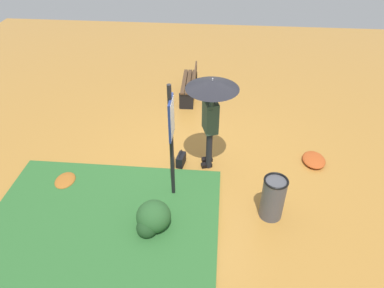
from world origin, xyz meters
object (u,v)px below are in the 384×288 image
(person_with_umbrella, at_px, (211,101))
(trash_bin, at_px, (273,198))
(info_sign_post, at_px, (171,131))
(park_bench, at_px, (190,83))
(handbag, at_px, (181,160))

(person_with_umbrella, bearing_deg, trash_bin, 43.06)
(info_sign_post, xyz_separation_m, park_bench, (-3.77, -0.05, -1.04))
(info_sign_post, bearing_deg, handbag, 177.93)
(person_with_umbrella, distance_m, trash_bin, 2.03)
(info_sign_post, xyz_separation_m, handbag, (-0.88, 0.03, -1.32))
(info_sign_post, height_order, handbag, info_sign_post)
(info_sign_post, relative_size, handbag, 6.22)
(info_sign_post, distance_m, handbag, 1.58)
(park_bench, bearing_deg, trash_bin, 23.70)
(person_with_umbrella, xyz_separation_m, handbag, (-0.01, -0.59, -1.42))
(person_with_umbrella, xyz_separation_m, park_bench, (-2.90, -0.67, -1.15))
(park_bench, relative_size, trash_bin, 1.68)
(handbag, xyz_separation_m, trash_bin, (1.24, 1.73, 0.29))
(person_with_umbrella, height_order, handbag, person_with_umbrella)
(info_sign_post, bearing_deg, trash_bin, 78.38)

